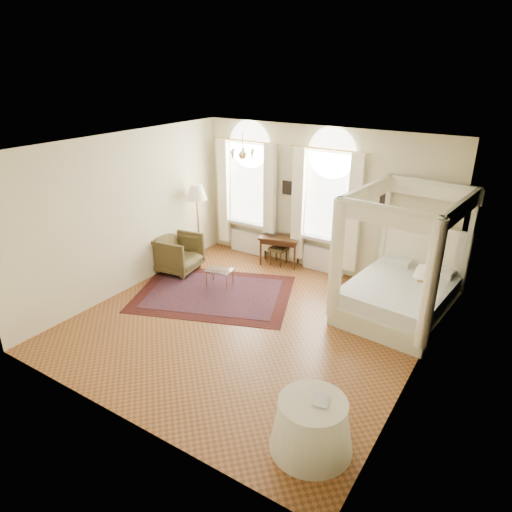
{
  "coord_description": "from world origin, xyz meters",
  "views": [
    {
      "loc": [
        4.11,
        -6.16,
        4.54
      ],
      "look_at": [
        -0.08,
        0.4,
        1.22
      ],
      "focal_mm": 32.0,
      "sensor_mm": 36.0,
      "label": 1
    }
  ],
  "objects": [
    {
      "name": "oriental_rug",
      "position": [
        -1.28,
        0.61,
        0.01
      ],
      "size": [
        3.82,
        3.31,
        0.01
      ],
      "color": "#441310",
      "rests_on": "ground"
    },
    {
      "name": "window_right",
      "position": [
        0.2,
        2.87,
        1.49
      ],
      "size": [
        1.62,
        0.27,
        3.29
      ],
      "color": "white",
      "rests_on": "room_walls"
    },
    {
      "name": "nightstand",
      "position": [
        2.58,
        2.2,
        0.28
      ],
      "size": [
        0.42,
        0.39,
        0.57
      ],
      "primitive_type": "cube",
      "rotation": [
        0.0,
        0.0,
        0.07
      ],
      "color": "#3E2611",
      "rests_on": "ground"
    },
    {
      "name": "window_left",
      "position": [
        -1.9,
        2.87,
        1.49
      ],
      "size": [
        1.62,
        0.27,
        3.29
      ],
      "color": "white",
      "rests_on": "room_walls"
    },
    {
      "name": "chandelier",
      "position": [
        -0.9,
        1.2,
        2.91
      ],
      "size": [
        0.51,
        0.45,
        0.5
      ],
      "color": "#BF8C3F",
      "rests_on": "room_walls"
    },
    {
      "name": "laptop",
      "position": [
        -1.12,
        2.73,
        0.73
      ],
      "size": [
        0.34,
        0.24,
        0.03
      ],
      "primitive_type": "imported",
      "rotation": [
        0.0,
        0.0,
        3.02
      ],
      "color": "black",
      "rests_on": "writing_desk"
    },
    {
      "name": "armchair",
      "position": [
        -2.7,
        1.1,
        0.44
      ],
      "size": [
        1.09,
        1.07,
        0.88
      ],
      "primitive_type": "imported",
      "rotation": [
        0.0,
        0.0,
        1.72
      ],
      "color": "#483D1F",
      "rests_on": "ground"
    },
    {
      "name": "stool",
      "position": [
        -0.9,
        2.7,
        0.36
      ],
      "size": [
        0.38,
        0.38,
        0.44
      ],
      "color": "#453D1D",
      "rests_on": "ground"
    },
    {
      "name": "side_table",
      "position": [
        2.32,
        -2.07,
        0.36
      ],
      "size": [
        1.06,
        1.06,
        0.72
      ],
      "color": "beige",
      "rests_on": "ground"
    },
    {
      "name": "floor_lamp",
      "position": [
        -2.7,
        1.9,
        1.62
      ],
      "size": [
        0.49,
        0.49,
        1.9
      ],
      "color": "#BF8C3F",
      "rests_on": "ground"
    },
    {
      "name": "ground",
      "position": [
        0.0,
        0.0,
        0.0
      ],
      "size": [
        6.0,
        6.0,
        0.0
      ],
      "primitive_type": "plane",
      "color": "brown",
      "rests_on": "ground"
    },
    {
      "name": "coffee_table",
      "position": [
        -1.4,
        0.99,
        0.35
      ],
      "size": [
        0.62,
        0.48,
        0.38
      ],
      "color": "silver",
      "rests_on": "ground"
    },
    {
      "name": "book",
      "position": [
        2.32,
        -2.03,
        0.74
      ],
      "size": [
        0.23,
        0.28,
        0.02
      ],
      "primitive_type": "imported",
      "rotation": [
        0.0,
        0.0,
        0.22
      ],
      "color": "black",
      "rests_on": "side_table"
    },
    {
      "name": "nightstand_lamp",
      "position": [
        2.55,
        2.14,
        0.85
      ],
      "size": [
        0.29,
        0.29,
        0.43
      ],
      "color": "#BF8C3F",
      "rests_on": "nightstand"
    },
    {
      "name": "room_walls",
      "position": [
        0.0,
        0.0,
        1.98
      ],
      "size": [
        6.0,
        6.0,
        6.0
      ],
      "color": "beige",
      "rests_on": "ground"
    },
    {
      "name": "wall_pictures",
      "position": [
        0.09,
        2.97,
        1.89
      ],
      "size": [
        2.54,
        0.03,
        0.39
      ],
      "color": "black",
      "rests_on": "room_walls"
    },
    {
      "name": "canopy_bed",
      "position": [
        2.26,
        1.78,
        0.56
      ],
      "size": [
        2.08,
        2.45,
        2.47
      ],
      "color": "beige",
      "rests_on": "ground"
    },
    {
      "name": "writing_desk",
      "position": [
        -0.87,
        2.7,
        0.61
      ],
      "size": [
        1.04,
        0.71,
        0.71
      ],
      "color": "#3E2611",
      "rests_on": "ground"
    }
  ]
}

